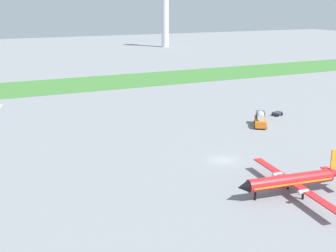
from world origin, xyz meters
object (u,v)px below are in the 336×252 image
object	(u,v)px
airplane_foreground_turboprop	(293,180)
control_tower	(165,10)
baggage_cart_midfield	(277,113)
fuel_truck_near_gate	(260,119)

from	to	relation	value
airplane_foreground_turboprop	control_tower	bearing A→B (deg)	-102.95
control_tower	airplane_foreground_turboprop	bearing A→B (deg)	-110.17
baggage_cart_midfield	control_tower	size ratio (longest dim) A/B	0.07
fuel_truck_near_gate	control_tower	world-z (taller)	control_tower
fuel_truck_near_gate	baggage_cart_midfield	size ratio (longest dim) A/B	2.41
airplane_foreground_turboprop	baggage_cart_midfield	world-z (taller)	airplane_foreground_turboprop
fuel_truck_near_gate	control_tower	size ratio (longest dim) A/B	0.18
fuel_truck_near_gate	baggage_cart_midfield	xyz separation A→B (m)	(9.60, 6.00, -1.01)
baggage_cart_midfield	control_tower	bearing A→B (deg)	57.33
control_tower	baggage_cart_midfield	bearing A→B (deg)	-105.91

